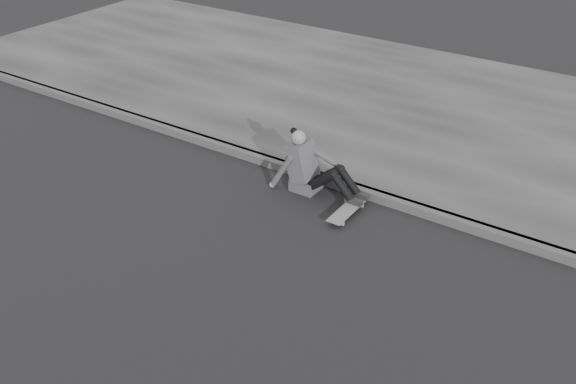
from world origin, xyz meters
The scene contains 5 objects.
ground centered at (0.00, 0.00, 0.00)m, with size 80.00×80.00×0.00m, color black.
curb centered at (0.00, 2.58, 0.06)m, with size 24.00×0.16×0.12m, color #494949.
sidewalk centered at (0.00, 5.60, 0.06)m, with size 24.00×6.00×0.12m, color #3E3E3E.
skateboard centered at (-1.92, 2.04, 0.07)m, with size 0.20×0.78×0.09m.
seated_woman centered at (-2.66, 2.29, 0.36)m, with size 1.38×0.46×0.88m.
Camera 1 is at (1.32, -4.24, 4.55)m, focal length 40.00 mm.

